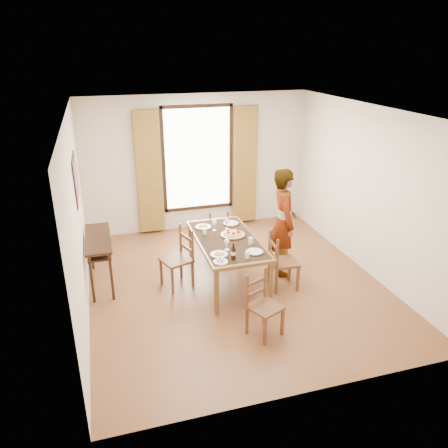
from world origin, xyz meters
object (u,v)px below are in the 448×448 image
object	(u,v)px
dining_table	(227,242)
man	(283,222)
pasta_platter	(233,233)
console_table	(98,244)

from	to	relation	value
dining_table	man	xyz separation A→B (m)	(0.97, 0.07, 0.20)
dining_table	pasta_platter	size ratio (longest dim) A/B	4.49
console_table	pasta_platter	xyz separation A→B (m)	(2.05, -0.43, 0.12)
console_table	pasta_platter	size ratio (longest dim) A/B	3.00
console_table	man	xyz separation A→B (m)	(2.90, -0.45, 0.21)
man	pasta_platter	world-z (taller)	man
console_table	dining_table	bearing A→B (deg)	-14.97
man	pasta_platter	distance (m)	0.85
dining_table	man	world-z (taller)	man
console_table	dining_table	distance (m)	1.99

